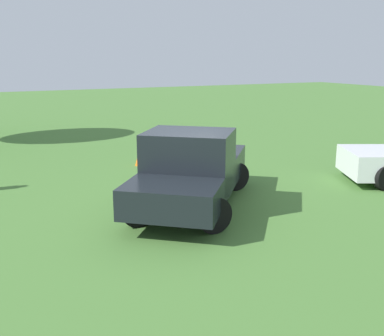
{
  "coord_description": "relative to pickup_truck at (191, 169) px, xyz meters",
  "views": [
    {
      "loc": [
        -4.53,
        -9.1,
        3.36
      ],
      "look_at": [
        0.1,
        0.03,
        0.9
      ],
      "focal_mm": 43.47,
      "sensor_mm": 36.0,
      "label": 1
    }
  ],
  "objects": [
    {
      "name": "ground_plane",
      "position": [
        -0.02,
        0.06,
        -0.92
      ],
      "size": [
        80.0,
        80.0,
        0.0
      ],
      "primitive_type": "plane",
      "color": "#477533"
    },
    {
      "name": "pickup_truck",
      "position": [
        0.0,
        0.0,
        0.0
      ],
      "size": [
        4.51,
        4.88,
        1.79
      ],
      "rotation": [
        0.0,
        0.0,
        0.88
      ],
      "color": "black",
      "rests_on": "ground_plane"
    },
    {
      "name": "traffic_cone",
      "position": [
        0.47,
        4.51,
        -0.64
      ],
      "size": [
        0.32,
        0.32,
        0.55
      ],
      "primitive_type": "cone",
      "color": "orange",
      "rests_on": "ground_plane"
    }
  ]
}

